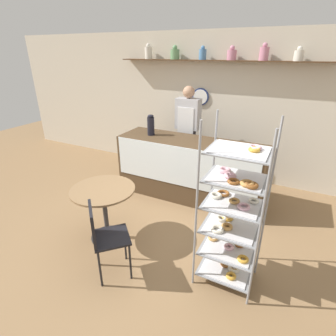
# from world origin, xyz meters

# --- Properties ---
(ground_plane) EXTENTS (14.00, 14.00, 0.00)m
(ground_plane) POSITION_xyz_m (0.00, 0.00, 0.00)
(ground_plane) COLOR olive
(back_wall) EXTENTS (10.00, 0.30, 2.70)m
(back_wall) POSITION_xyz_m (-0.00, 2.43, 1.37)
(back_wall) COLOR beige
(back_wall) RESTS_ON ground_plane
(display_counter) EXTENTS (2.45, 0.72, 1.02)m
(display_counter) POSITION_xyz_m (0.00, 1.27, 0.51)
(display_counter) COLOR #4C3823
(display_counter) RESTS_ON ground_plane
(pastry_rack) EXTENTS (0.61, 0.49, 1.82)m
(pastry_rack) POSITION_xyz_m (1.07, -0.25, 0.82)
(pastry_rack) COLOR gray
(pastry_rack) RESTS_ON ground_plane
(person_worker) EXTENTS (0.44, 0.23, 1.79)m
(person_worker) POSITION_xyz_m (-0.33, 1.92, 0.98)
(person_worker) COLOR #282833
(person_worker) RESTS_ON ground_plane
(cafe_table) EXTENTS (0.82, 0.82, 0.75)m
(cafe_table) POSITION_xyz_m (-0.56, -0.28, 0.57)
(cafe_table) COLOR #262628
(cafe_table) RESTS_ON ground_plane
(cafe_chair) EXTENTS (0.54, 0.54, 0.90)m
(cafe_chair) POSITION_xyz_m (-0.15, -0.80, 0.56)
(cafe_chair) COLOR black
(cafe_chair) RESTS_ON ground_plane
(coffee_carafe) EXTENTS (0.12, 0.12, 0.35)m
(coffee_carafe) POSITION_xyz_m (-0.74, 1.27, 1.19)
(coffee_carafe) COLOR black
(coffee_carafe) RESTS_ON display_counter
(donut_tray_counter) EXTENTS (0.46, 0.33, 0.05)m
(donut_tray_counter) POSITION_xyz_m (0.67, 1.24, 1.03)
(donut_tray_counter) COLOR white
(donut_tray_counter) RESTS_ON display_counter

